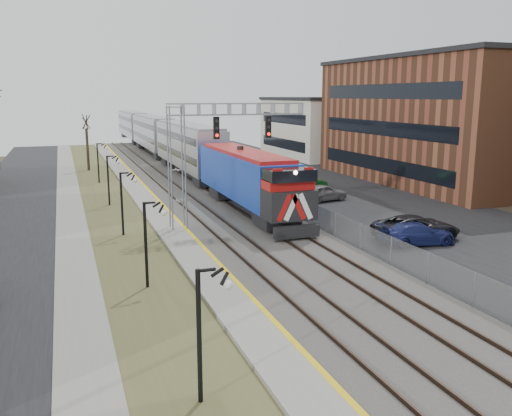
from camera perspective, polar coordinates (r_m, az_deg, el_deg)
name	(u,v)px	position (r m, az deg, el deg)	size (l,w,h in m)	color
street_west	(3,221)	(41.81, -25.09, -1.22)	(7.00, 120.00, 0.04)	black
sidewalk	(71,216)	(41.59, -18.92, -0.78)	(2.00, 120.00, 0.08)	gray
grass_median	(113,213)	(41.71, -14.81, -0.50)	(4.00, 120.00, 0.06)	#4C4E2A
platform	(153,209)	(42.03, -10.74, -0.10)	(2.00, 120.00, 0.24)	gray
ballast_bed	(217,205)	(43.06, -4.16, 0.33)	(8.00, 120.00, 0.20)	#595651
parking_lot	(350,197)	(47.63, 9.88, 1.19)	(16.00, 120.00, 0.04)	black
platform_edge	(165,207)	(42.15, -9.57, 0.15)	(0.24, 120.00, 0.01)	gold
track_near	(192,204)	(42.55, -6.76, 0.38)	(1.58, 120.00, 0.15)	#2D2119
track_far	(235,201)	(43.44, -2.26, 0.69)	(1.58, 120.00, 0.15)	#2D2119
train	(163,139)	(74.20, -9.81, 7.19)	(3.00, 85.85, 5.33)	#1438A9
signal_gantry	(203,144)	(34.86, -5.62, 6.74)	(9.00, 1.07, 8.15)	gray
lampposts	(145,244)	(25.08, -11.62, -3.76)	(0.14, 62.14, 4.00)	black
fence	(266,193)	(44.21, 1.08, 1.58)	(0.04, 120.00, 1.60)	gray
car_lot_c	(416,228)	(34.20, 16.51, -2.03)	(2.46, 5.34, 1.48)	black
car_lot_d	(417,234)	(33.05, 16.59, -2.66)	(1.85, 4.55, 1.32)	navy
car_lot_e	(323,193)	(45.08, 7.09, 1.57)	(1.67, 4.16, 1.42)	slate
car_lot_f	(303,183)	(49.93, 4.99, 2.63)	(1.53, 4.39, 1.45)	#0D4416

